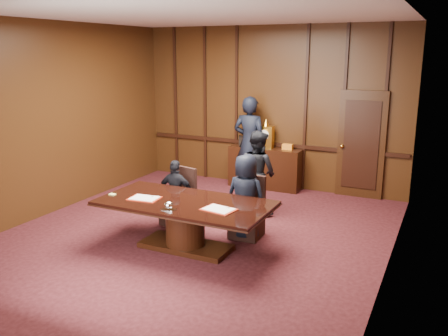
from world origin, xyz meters
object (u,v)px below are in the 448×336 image
object	(u,v)px
signatory_right	(246,197)
witness_right	(258,172)
signatory_left	(176,193)
witness_left	(250,143)
sideboard	(265,166)
conference_table	(185,217)

from	to	relation	value
signatory_right	witness_right	size ratio (longest dim) A/B	0.89
witness_right	signatory_left	bearing A→B (deg)	74.85
witness_left	witness_right	size ratio (longest dim) A/B	1.30
sideboard	witness_left	size ratio (longest dim) A/B	0.79
witness_right	signatory_right	bearing A→B (deg)	127.53
conference_table	witness_left	size ratio (longest dim) A/B	1.29
conference_table	witness_right	size ratio (longest dim) A/B	1.68
conference_table	witness_right	bearing A→B (deg)	79.97
conference_table	signatory_left	bearing A→B (deg)	129.09
signatory_left	witness_right	distance (m)	1.60
conference_table	signatory_right	distance (m)	1.05
signatory_left	witness_right	xyz separation A→B (m)	(1.01, 1.23, 0.20)
conference_table	witness_left	bearing A→B (deg)	97.05
sideboard	signatory_right	distance (m)	3.00
signatory_right	sideboard	bearing A→B (deg)	-72.05
witness_left	witness_right	bearing A→B (deg)	117.25
signatory_left	signatory_right	xyz separation A→B (m)	(1.30, 0.00, 0.11)
signatory_right	witness_left	xyz separation A→B (m)	(-1.09, 2.73, 0.32)
witness_right	sideboard	bearing A→B (deg)	-49.53
signatory_left	signatory_right	world-z (taller)	signatory_right
conference_table	sideboard	bearing A→B (deg)	91.93
sideboard	witness_left	xyz separation A→B (m)	(-0.31, -0.16, 0.53)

